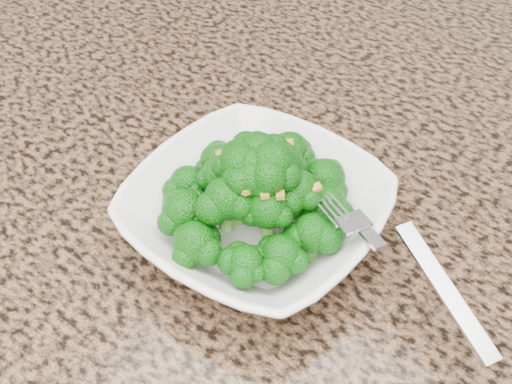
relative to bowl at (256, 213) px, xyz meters
The scene contains 6 objects.
cabinet 0.51m from the bowl, 113.14° to the left, with size 1.55×0.95×0.87m, color #362216.
granite_counter 0.13m from the bowl, 113.14° to the left, with size 1.64×1.04×0.03m, color brown.
bowl is the anchor object (origin of this frame).
broccoli_pile 0.06m from the bowl, behind, with size 0.18×0.18×0.06m, color #0C5A0A, non-canonical shape.
garlic_topping 0.09m from the bowl, ahead, with size 0.11×0.11×0.01m, color #BC8A2D, non-canonical shape.
fork 0.11m from the bowl, ahead, with size 0.19×0.03×0.01m, color silver, non-canonical shape.
Camera 1 is at (0.27, -0.10, 1.32)m, focal length 45.00 mm.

